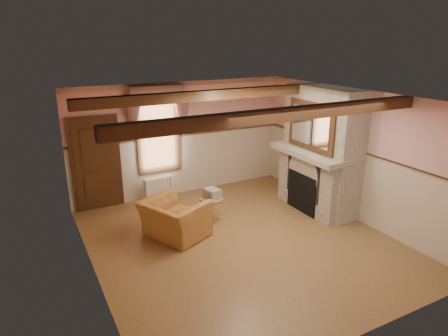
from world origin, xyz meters
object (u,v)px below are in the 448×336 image
side_table (212,210)px  radiator (159,189)px  oil_lamp (301,138)px  mantel_clock (294,138)px  armchair (175,219)px  bowl (321,150)px

side_table → radiator: 1.76m
side_table → oil_lamp: size_ratio=1.96×
oil_lamp → side_table: bearing=-177.7°
side_table → mantel_clock: 2.70m
radiator → side_table: bearing=-73.2°
armchair → oil_lamp: (3.32, 0.36, 1.17)m
radiator → mantel_clock: size_ratio=2.92×
radiator → bowl: 3.94m
armchair → oil_lamp: bearing=-108.6°
side_table → oil_lamp: 2.69m
armchair → mantel_clock: (3.32, 0.62, 1.13)m
bowl → armchair: bearing=173.6°
radiator → mantel_clock: (2.99, -1.30, 1.22)m
oil_lamp → mantel_clock: bearing=90.0°
bowl → mantel_clock: 0.99m
radiator → bowl: bowl is taller
mantel_clock → oil_lamp: size_ratio=0.86×
armchair → side_table: (0.95, 0.27, -0.11)m
bowl → radiator: bearing=142.6°
armchair → bowl: bearing=-121.3°
side_table → radiator: bearing=110.8°
side_table → radiator: (-0.62, 1.65, 0.02)m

